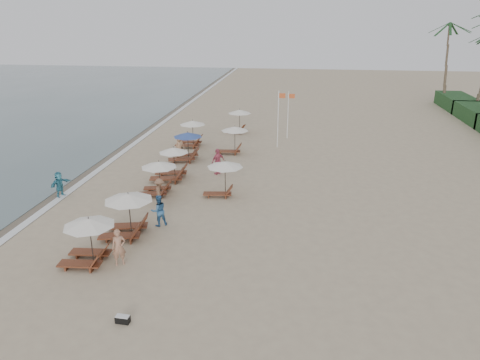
# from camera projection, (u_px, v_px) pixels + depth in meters

# --- Properties ---
(ground) EXTENTS (160.00, 160.00, 0.00)m
(ground) POSITION_uv_depth(u_px,v_px,m) (232.00, 232.00, 23.45)
(ground) COLOR tan
(ground) RESTS_ON ground
(wet_sand_band) EXTENTS (3.20, 140.00, 0.01)m
(wet_sand_band) POSITION_uv_depth(u_px,v_px,m) (90.00, 164.00, 34.37)
(wet_sand_band) COLOR #6B5E4C
(wet_sand_band) RESTS_ON ground
(foam_line) EXTENTS (0.50, 140.00, 0.02)m
(foam_line) POSITION_uv_depth(u_px,v_px,m) (106.00, 164.00, 34.20)
(foam_line) COLOR white
(foam_line) RESTS_ON ground
(lounger_station_0) EXTENTS (2.56, 2.29, 2.23)m
(lounger_station_0) POSITION_uv_depth(u_px,v_px,m) (87.00, 240.00, 20.07)
(lounger_station_0) COLOR brown
(lounger_station_0) RESTS_ON ground
(lounger_station_1) EXTENTS (2.78, 2.44, 2.31)m
(lounger_station_1) POSITION_uv_depth(u_px,v_px,m) (125.00, 215.00, 22.62)
(lounger_station_1) COLOR brown
(lounger_station_1) RESTS_ON ground
(lounger_station_2) EXTENTS (2.44, 2.23, 2.15)m
(lounger_station_2) POSITION_uv_depth(u_px,v_px,m) (157.00, 177.00, 28.04)
(lounger_station_2) COLOR brown
(lounger_station_2) RESTS_ON ground
(lounger_station_3) EXTENTS (2.67, 2.36, 2.28)m
(lounger_station_3) POSITION_uv_depth(u_px,v_px,m) (170.00, 166.00, 30.71)
(lounger_station_3) COLOR brown
(lounger_station_3) RESTS_ON ground
(lounger_station_4) EXTENTS (2.67, 2.47, 2.24)m
(lounger_station_4) POSITION_uv_depth(u_px,v_px,m) (185.00, 147.00, 34.82)
(lounger_station_4) COLOR brown
(lounger_station_4) RESTS_ON ground
(lounger_station_5) EXTENTS (2.59, 2.22, 2.27)m
(lounger_station_5) POSITION_uv_depth(u_px,v_px,m) (190.00, 134.00, 38.60)
(lounger_station_5) COLOR brown
(lounger_station_5) RESTS_ON ground
(inland_station_0) EXTENTS (2.53, 2.24, 2.22)m
(inland_station_0) POSITION_uv_depth(u_px,v_px,m) (222.00, 173.00, 27.65)
(inland_station_0) COLOR brown
(inland_station_0) RESTS_ON ground
(inland_station_1) EXTENTS (2.74, 2.24, 2.22)m
(inland_station_1) POSITION_uv_depth(u_px,v_px,m) (232.00, 138.00, 36.47)
(inland_station_1) COLOR brown
(inland_station_1) RESTS_ON ground
(inland_station_2) EXTENTS (2.67, 2.24, 2.22)m
(inland_station_2) POSITION_uv_depth(u_px,v_px,m) (237.00, 118.00, 43.11)
(inland_station_2) COLOR brown
(inland_station_2) RESTS_ON ground
(beachgoer_near) EXTENTS (0.74, 0.65, 1.71)m
(beachgoer_near) POSITION_uv_depth(u_px,v_px,m) (119.00, 247.00, 20.08)
(beachgoer_near) COLOR #AB795D
(beachgoer_near) RESTS_ON ground
(beachgoer_mid_a) EXTENTS (1.06, 1.02, 1.72)m
(beachgoer_mid_a) POSITION_uv_depth(u_px,v_px,m) (159.00, 211.00, 23.88)
(beachgoer_mid_a) COLOR #326497
(beachgoer_mid_a) RESTS_ON ground
(beachgoer_mid_b) EXTENTS (0.90, 1.17, 1.59)m
(beachgoer_mid_b) POSITION_uv_depth(u_px,v_px,m) (160.00, 191.00, 26.68)
(beachgoer_mid_b) COLOR #865E44
(beachgoer_mid_b) RESTS_ON ground
(beachgoer_far_a) EXTENTS (1.05, 1.14, 1.87)m
(beachgoer_far_a) POSITION_uv_depth(u_px,v_px,m) (218.00, 161.00, 31.78)
(beachgoer_far_a) COLOR #BD4B63
(beachgoer_far_a) RESTS_ON ground
(beachgoer_far_b) EXTENTS (0.91, 0.96, 1.65)m
(beachgoer_far_b) POSITION_uv_depth(u_px,v_px,m) (179.00, 146.00, 36.12)
(beachgoer_far_b) COLOR tan
(beachgoer_far_b) RESTS_ON ground
(waterline_walker) EXTENTS (0.95, 1.57, 1.61)m
(waterline_walker) POSITION_uv_depth(u_px,v_px,m) (59.00, 184.00, 27.81)
(waterline_walker) COLOR teal
(waterline_walker) RESTS_ON ground
(duffel_bag) EXTENTS (0.53, 0.29, 0.29)m
(duffel_bag) POSITION_uv_depth(u_px,v_px,m) (123.00, 319.00, 16.41)
(duffel_bag) COLOR black
(duffel_bag) RESTS_ON ground
(flag_pole_near) EXTENTS (0.60, 0.08, 4.81)m
(flag_pole_near) POSITION_uv_depth(u_px,v_px,m) (279.00, 117.00, 37.84)
(flag_pole_near) COLOR silver
(flag_pole_near) RESTS_ON ground
(flag_pole_far) EXTENTS (0.59, 0.08, 4.28)m
(flag_pole_far) POSITION_uv_depth(u_px,v_px,m) (288.00, 113.00, 40.85)
(flag_pole_far) COLOR silver
(flag_pole_far) RESTS_ON ground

